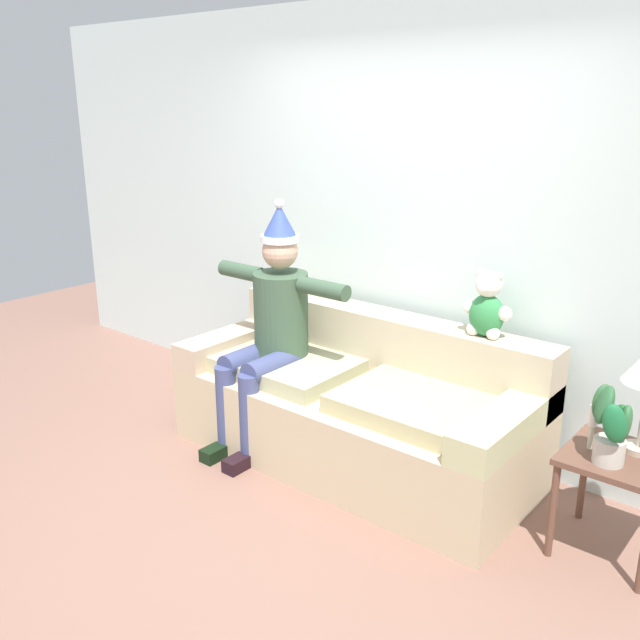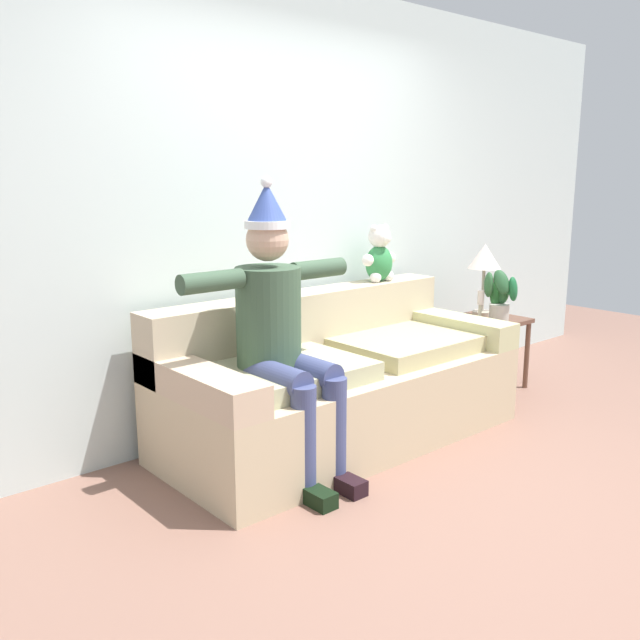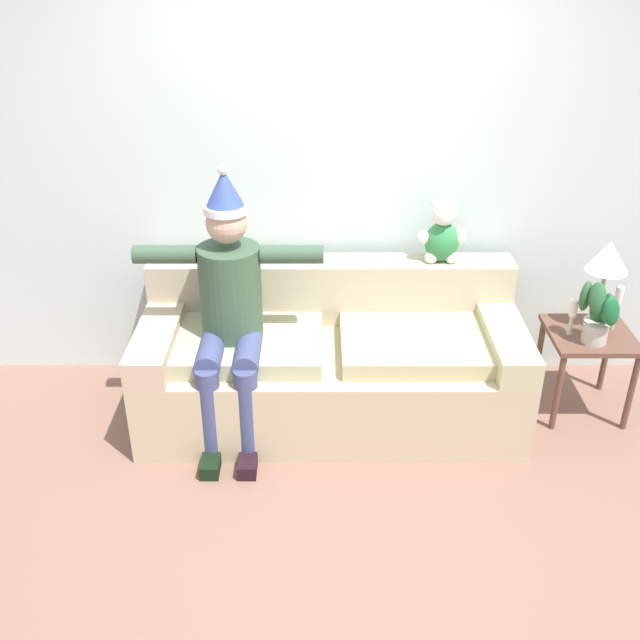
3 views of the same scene
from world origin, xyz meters
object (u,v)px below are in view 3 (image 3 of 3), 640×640
(candle_tall, at_px, (575,313))
(couch, at_px, (333,361))
(table_lamp, at_px, (610,261))
(potted_plant, at_px, (601,314))
(teddy_bear, at_px, (445,234))
(person_seated, at_px, (232,306))
(candle_short, at_px, (620,303))
(side_table, at_px, (591,346))

(candle_tall, bearing_deg, couch, 179.76)
(table_lamp, relative_size, potted_plant, 1.35)
(couch, height_order, table_lamp, table_lamp)
(teddy_bear, bearing_deg, couch, -155.12)
(person_seated, relative_size, teddy_bear, 4.06)
(table_lamp, xyz_separation_m, potted_plant, (-0.08, -0.20, -0.23))
(table_lamp, relative_size, candle_tall, 2.40)
(teddy_bear, height_order, potted_plant, teddy_bear)
(person_seated, distance_m, candle_short, 2.21)
(table_lamp, bearing_deg, teddy_bear, 168.14)
(couch, distance_m, potted_plant, 1.53)
(side_table, xyz_separation_m, table_lamp, (0.05, 0.10, 0.50))
(couch, xyz_separation_m, candle_short, (1.64, 0.05, 0.36))
(potted_plant, bearing_deg, candle_short, 42.51)
(potted_plant, distance_m, candle_short, 0.22)
(candle_tall, bearing_deg, side_table, 8.48)
(side_table, distance_m, candle_tall, 0.27)
(person_seated, height_order, side_table, person_seated)
(teddy_bear, xyz_separation_m, potted_plant, (0.83, -0.39, -0.31))
(candle_tall, bearing_deg, teddy_bear, 157.06)
(side_table, bearing_deg, teddy_bear, 161.54)
(teddy_bear, distance_m, table_lamp, 0.94)
(person_seated, xyz_separation_m, potted_plant, (2.04, 0.07, -0.08))
(table_lamp, bearing_deg, candle_tall, -148.37)
(candle_tall, bearing_deg, candle_short, 12.60)
(couch, distance_m, person_seated, 0.74)
(side_table, height_order, candle_short, candle_short)
(candle_tall, xyz_separation_m, candle_short, (0.27, 0.06, 0.04))
(side_table, bearing_deg, potted_plant, -103.19)
(person_seated, bearing_deg, potted_plant, 2.05)
(potted_plant, xyz_separation_m, candle_short, (0.16, 0.15, -0.01))
(candle_tall, distance_m, candle_short, 0.28)
(table_lamp, height_order, candle_short, table_lamp)
(couch, bearing_deg, person_seated, -163.49)
(teddy_bear, relative_size, potted_plant, 0.97)
(teddy_bear, relative_size, candle_tall, 1.73)
(teddy_bear, bearing_deg, candle_short, -13.95)
(side_table, bearing_deg, table_lamp, 60.94)
(person_seated, bearing_deg, teddy_bear, 21.14)
(couch, bearing_deg, candle_short, 1.89)
(person_seated, relative_size, candle_short, 5.64)
(potted_plant, distance_m, candle_tall, 0.15)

